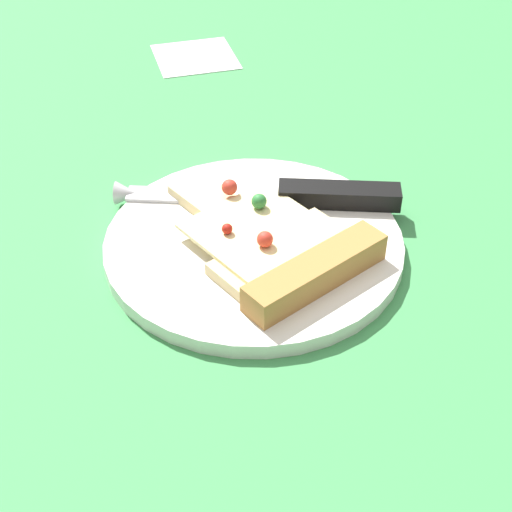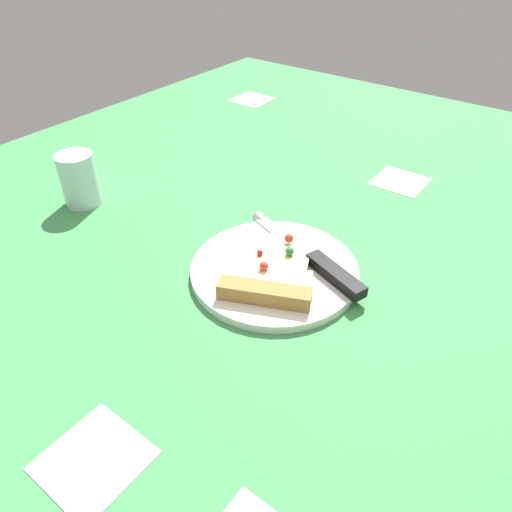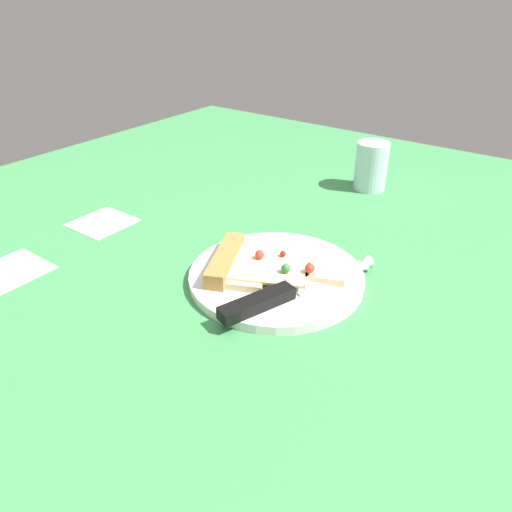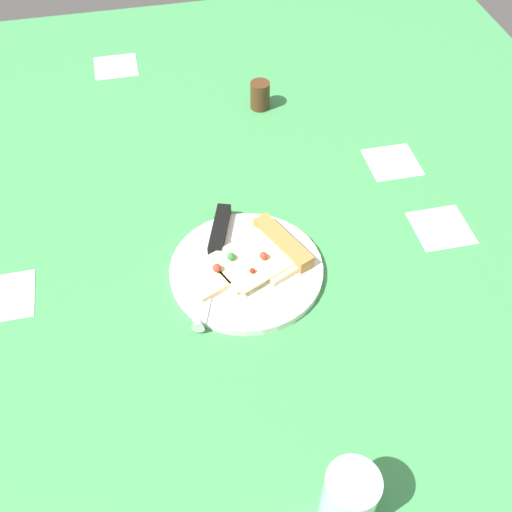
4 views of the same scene
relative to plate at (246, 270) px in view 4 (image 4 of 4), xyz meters
The scene contains 6 objects.
ground_plane 10.62cm from the plate, 39.37° to the left, with size 159.26×159.26×3.00cm.
plate is the anchor object (origin of this frame).
pizza_slice 2.92cm from the plate, 65.42° to the right, with size 14.72×19.07×2.59cm.
knife 5.92cm from the plate, 46.01° to the left, with size 23.35×9.88×2.45cm.
drinking_glass 37.83cm from the plate, behind, with size 6.10×6.10×8.96cm, color silver.
pepper_shaker 42.98cm from the plate, 15.28° to the right, with size 3.83×3.83×5.53cm, color #4C2D19.
Camera 4 is at (-67.51, 4.86, 72.96)cm, focal length 43.41 mm.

